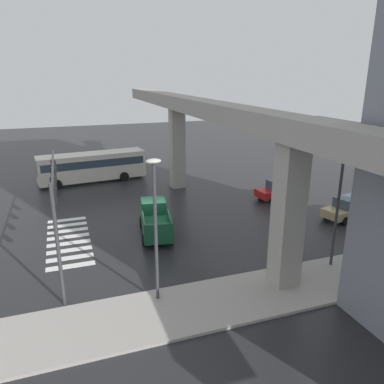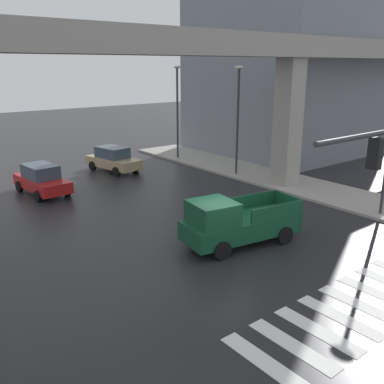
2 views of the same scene
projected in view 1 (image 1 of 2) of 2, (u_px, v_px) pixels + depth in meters
ground_plane at (153, 229)px, 27.31m from camera, size 120.00×120.00×0.00m
crosswalk_stripes at (69, 240)px, 25.46m from camera, size 8.25×2.80×0.01m
elevated_overpass at (216, 122)px, 26.56m from camera, size 53.50×1.90×8.90m
sidewalk_east at (239, 297)px, 18.80m from camera, size 4.00×36.00×0.15m
pickup_truck at (155, 220)px, 26.35m from camera, size 5.33×2.66×2.08m
city_bus at (92, 165)px, 38.79m from camera, size 3.75×11.02×2.99m
sedan_red at (280, 189)px, 33.67m from camera, size 2.22×4.43×1.72m
sedan_tan at (349, 208)px, 29.05m from camera, size 2.53×4.55×1.72m
traffic_signal_mast at (54, 192)px, 20.26m from camera, size 10.89×0.32×6.20m
street_lamp_near_corner at (155, 215)px, 17.30m from camera, size 0.44×0.70×7.24m
street_lamp_mid_block at (339, 193)px, 20.57m from camera, size 0.44×0.70×7.24m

